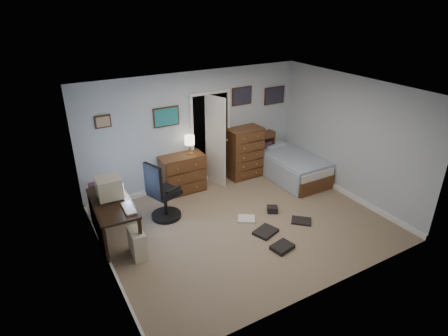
{
  "coord_description": "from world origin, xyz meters",
  "views": [
    {
      "loc": [
        -3.25,
        -4.91,
        3.91
      ],
      "look_at": [
        -0.27,
        0.3,
        1.1
      ],
      "focal_mm": 30.0,
      "sensor_mm": 36.0,
      "label": 1
    }
  ],
  "objects_px": {
    "office_chair": "(162,197)",
    "bed": "(290,166)",
    "computer_desk": "(107,213)",
    "tall_dresser": "(244,153)",
    "low_dresser": "(182,173)"
  },
  "relations": [
    {
      "from": "low_dresser",
      "to": "tall_dresser",
      "type": "xyz_separation_m",
      "value": [
        1.55,
        -0.02,
        0.17
      ]
    },
    {
      "from": "computer_desk",
      "to": "low_dresser",
      "type": "relative_size",
      "value": 1.48
    },
    {
      "from": "computer_desk",
      "to": "tall_dresser",
      "type": "bearing_deg",
      "value": 20.17
    },
    {
      "from": "office_chair",
      "to": "bed",
      "type": "distance_m",
      "value": 3.23
    },
    {
      "from": "office_chair",
      "to": "bed",
      "type": "height_order",
      "value": "office_chair"
    },
    {
      "from": "computer_desk",
      "to": "bed",
      "type": "height_order",
      "value": "computer_desk"
    },
    {
      "from": "computer_desk",
      "to": "low_dresser",
      "type": "xyz_separation_m",
      "value": [
        1.84,
        1.11,
        -0.19
      ]
    },
    {
      "from": "low_dresser",
      "to": "bed",
      "type": "bearing_deg",
      "value": -13.51
    },
    {
      "from": "office_chair",
      "to": "bed",
      "type": "relative_size",
      "value": 0.63
    },
    {
      "from": "tall_dresser",
      "to": "bed",
      "type": "relative_size",
      "value": 0.63
    },
    {
      "from": "office_chair",
      "to": "bed",
      "type": "bearing_deg",
      "value": -15.2
    },
    {
      "from": "computer_desk",
      "to": "office_chair",
      "type": "relative_size",
      "value": 1.17
    },
    {
      "from": "office_chair",
      "to": "bed",
      "type": "xyz_separation_m",
      "value": [
        3.21,
        0.21,
        -0.17
      ]
    },
    {
      "from": "office_chair",
      "to": "low_dresser",
      "type": "xyz_separation_m",
      "value": [
        0.78,
        0.83,
        -0.04
      ]
    },
    {
      "from": "computer_desk",
      "to": "low_dresser",
      "type": "height_order",
      "value": "low_dresser"
    }
  ]
}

